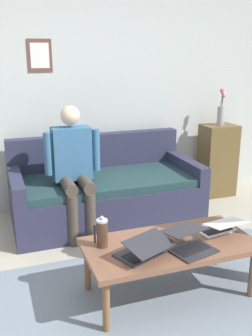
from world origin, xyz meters
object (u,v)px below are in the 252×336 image
object	(u,v)px
couch	(105,192)
side_shelf	(217,160)
flower_vase	(221,112)
person_seated	(74,163)
laptop_center	(143,250)
laptop_left	(189,243)
french_press	(102,233)
laptop_right	(218,227)
coffee_table	(170,248)

from	to	relation	value
couch	side_shelf	bearing A→B (deg)	-170.78
flower_vase	person_seated	world-z (taller)	flower_vase
laptop_center	flower_vase	world-z (taller)	flower_vase
couch	laptop_center	distance (m)	1.63
laptop_left	person_seated	xyz separation A→B (m)	(0.52, -1.40, 0.26)
laptop_center	french_press	world-z (taller)	french_press
laptop_left	flower_vase	bearing A→B (deg)	-127.14
laptop_center	laptop_right	bearing A→B (deg)	-168.30
french_press	flower_vase	distance (m)	2.64
laptop_left	side_shelf	world-z (taller)	side_shelf
couch	laptop_left	world-z (taller)	couch
laptop_left	french_press	xyz separation A→B (m)	(0.57, -0.24, 0.06)
laptop_right	french_press	xyz separation A→B (m)	(0.91, -0.08, 0.06)
side_shelf	laptop_center	bearing A→B (deg)	46.48
coffee_table	person_seated	world-z (taller)	person_seated
side_shelf	french_press	bearing A→B (deg)	39.36
coffee_table	french_press	bearing A→B (deg)	-13.41
laptop_center	flower_vase	distance (m)	2.64
laptop_right	coffee_table	bearing A→B (deg)	4.42
laptop_right	couch	bearing A→B (deg)	-71.77
laptop_left	french_press	size ratio (longest dim) A/B	1.66
couch	flower_vase	distance (m)	1.76
couch	flower_vase	world-z (taller)	flower_vase
french_press	person_seated	bearing A→B (deg)	-92.57
side_shelf	person_seated	bearing A→B (deg)	13.90
french_press	person_seated	xyz separation A→B (m)	(-0.05, -1.16, 0.20)
laptop_right	person_seated	world-z (taller)	person_seated
laptop_center	couch	bearing A→B (deg)	-97.21
laptop_center	person_seated	world-z (taller)	person_seated
laptop_center	french_press	distance (m)	0.33
laptop_right	flower_vase	xyz separation A→B (m)	(-1.09, -1.72, 0.60)
coffee_table	flower_vase	size ratio (longest dim) A/B	2.86
laptop_left	person_seated	distance (m)	1.52
couch	flower_vase	size ratio (longest dim) A/B	4.48
coffee_table	french_press	distance (m)	0.52
couch	person_seated	distance (m)	0.61
laptop_left	french_press	distance (m)	0.63
couch	french_press	world-z (taller)	couch
couch	person_seated	world-z (taller)	person_seated
laptop_left	person_seated	world-z (taller)	person_seated
coffee_table	person_seated	size ratio (longest dim) A/B	0.99
laptop_right	side_shelf	distance (m)	2.03
laptop_center	person_seated	bearing A→B (deg)	-82.71
laptop_right	french_press	distance (m)	0.92
laptop_left	laptop_right	world-z (taller)	laptop_left
laptop_right	flower_vase	bearing A→B (deg)	-122.22
couch	french_press	xyz separation A→B (m)	(0.43, 1.38, 0.23)
french_press	laptop_left	bearing A→B (deg)	156.84
laptop_center	flower_vase	xyz separation A→B (m)	(-1.77, -1.86, 0.60)
couch	person_seated	xyz separation A→B (m)	(0.38, 0.23, 0.43)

